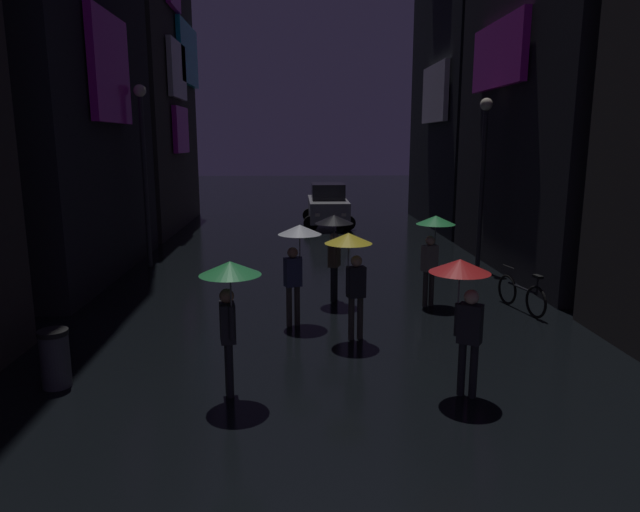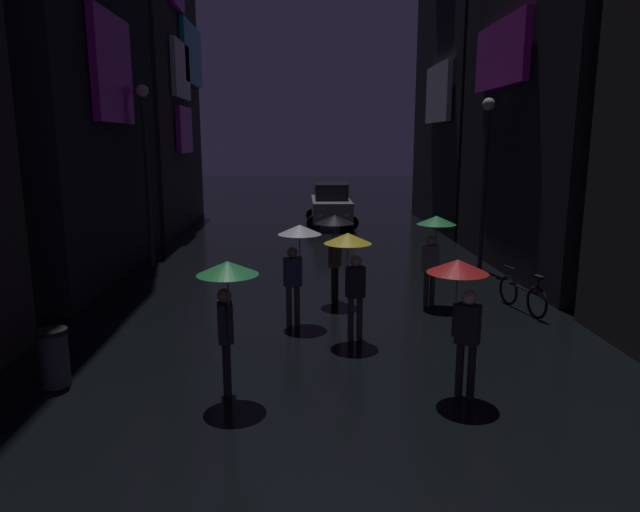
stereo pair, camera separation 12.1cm
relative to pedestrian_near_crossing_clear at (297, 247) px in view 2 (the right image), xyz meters
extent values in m
cube|color=#F226D8|center=(-4.88, 4.35, 4.00)|extent=(0.20, 2.89, 2.79)
cube|color=#33302D|center=(-7.03, 14.18, 5.01)|extent=(4.00, 8.78, 13.35)
cube|color=#F226D8|center=(-4.88, 13.62, 2.58)|extent=(0.20, 2.54, 1.92)
cube|color=white|center=(-4.88, 13.43, 5.01)|extent=(0.20, 2.99, 2.29)
cube|color=#19D8F2|center=(-4.88, 16.11, 6.00)|extent=(0.20, 4.21, 2.66)
cube|color=#F226D8|center=(5.82, 5.33, 4.56)|extent=(0.20, 3.96, 1.84)
cube|color=black|center=(7.97, 14.06, 7.11)|extent=(4.00, 8.54, 17.56)
cube|color=white|center=(5.82, 12.75, 4.05)|extent=(0.20, 3.69, 2.33)
cylinder|color=#38332D|center=(-0.19, -0.11, -1.24)|extent=(0.12, 0.12, 0.85)
cylinder|color=#38332D|center=(-0.02, -0.04, -1.24)|extent=(0.12, 0.12, 0.85)
cube|color=#333859|center=(-0.10, -0.08, -0.52)|extent=(0.40, 0.33, 0.60)
sphere|color=#9E7051|center=(-0.10, -0.08, -0.11)|extent=(0.22, 0.22, 0.22)
cylinder|color=#333859|center=(0.05, 0.04, -0.47)|extent=(0.09, 0.09, 0.50)
cylinder|color=slate|center=(0.05, 0.04, -0.13)|extent=(0.02, 0.02, 0.77)
cone|color=silver|center=(0.05, 0.04, 0.35)|extent=(0.90, 0.90, 0.20)
cylinder|color=black|center=(2.61, -3.63, -1.24)|extent=(0.12, 0.12, 0.85)
cylinder|color=black|center=(2.46, -3.53, -1.24)|extent=(0.12, 0.12, 0.85)
cube|color=black|center=(2.53, -3.58, -0.52)|extent=(0.40, 0.37, 0.60)
sphere|color=beige|center=(2.53, -3.58, -0.11)|extent=(0.22, 0.22, 0.22)
cylinder|color=black|center=(2.35, -3.52, -0.47)|extent=(0.09, 0.09, 0.50)
cylinder|color=slate|center=(2.35, -3.52, -0.13)|extent=(0.02, 0.02, 0.77)
cone|color=red|center=(2.35, -3.52, 0.35)|extent=(0.90, 0.90, 0.20)
cylinder|color=#38332D|center=(2.98, 1.17, -1.24)|extent=(0.12, 0.12, 0.85)
cylinder|color=#38332D|center=(3.14, 1.25, -1.24)|extent=(0.12, 0.12, 0.85)
cube|color=gray|center=(3.06, 1.21, -0.52)|extent=(0.40, 0.35, 0.60)
sphere|color=tan|center=(3.06, 1.21, -0.11)|extent=(0.22, 0.22, 0.22)
cylinder|color=gray|center=(3.20, 1.34, -0.47)|extent=(0.09, 0.09, 0.50)
cylinder|color=slate|center=(3.20, 1.34, -0.13)|extent=(0.02, 0.02, 0.77)
cone|color=green|center=(3.20, 1.34, 0.35)|extent=(0.90, 0.90, 0.20)
cylinder|color=black|center=(-1.09, -3.27, -1.24)|extent=(0.12, 0.12, 0.85)
cylinder|color=black|center=(-1.05, -3.44, -1.24)|extent=(0.12, 0.12, 0.85)
cube|color=black|center=(-1.07, -3.36, -0.52)|extent=(0.28, 0.37, 0.60)
sphere|color=#9E7051|center=(-1.07, -3.36, -0.11)|extent=(0.22, 0.22, 0.22)
cylinder|color=black|center=(-0.99, -3.52, -0.47)|extent=(0.09, 0.09, 0.50)
cylinder|color=slate|center=(-0.99, -3.52, -0.13)|extent=(0.02, 0.02, 0.77)
cone|color=green|center=(-0.99, -3.52, 0.35)|extent=(0.90, 0.90, 0.20)
cylinder|color=black|center=(0.92, 1.85, -1.24)|extent=(0.12, 0.12, 0.85)
cylinder|color=black|center=(0.85, 1.68, -1.24)|extent=(0.12, 0.12, 0.85)
cube|color=brown|center=(0.89, 1.77, -0.52)|extent=(0.33, 0.40, 0.60)
sphere|color=beige|center=(0.89, 1.77, -0.11)|extent=(0.22, 0.22, 0.22)
cylinder|color=brown|center=(0.86, 1.58, -0.47)|extent=(0.09, 0.09, 0.50)
cylinder|color=slate|center=(0.86, 1.58, -0.13)|extent=(0.02, 0.02, 0.77)
cone|color=black|center=(0.86, 1.58, 0.35)|extent=(0.90, 0.90, 0.20)
cylinder|color=#38332D|center=(1.20, -0.95, -1.24)|extent=(0.12, 0.12, 0.85)
cylinder|color=#38332D|center=(1.03, -0.99, -1.24)|extent=(0.12, 0.12, 0.85)
cube|color=black|center=(1.12, -0.97, -0.52)|extent=(0.38, 0.29, 0.60)
sphere|color=tan|center=(1.12, -0.97, -0.11)|extent=(0.22, 0.22, 0.22)
cylinder|color=black|center=(0.95, -1.06, -0.47)|extent=(0.09, 0.09, 0.50)
cylinder|color=slate|center=(0.95, -1.06, -0.13)|extent=(0.02, 0.02, 0.77)
cone|color=yellow|center=(0.95, -1.06, 0.35)|extent=(0.90, 0.90, 0.20)
torus|color=black|center=(4.95, 1.27, -1.31)|extent=(0.21, 0.72, 0.72)
torus|color=black|center=(5.19, 0.20, -1.31)|extent=(0.21, 0.72, 0.72)
cylinder|color=black|center=(5.07, 0.73, -1.13)|extent=(0.26, 0.99, 0.05)
cylinder|color=black|center=(5.19, 0.20, -0.96)|extent=(0.04, 0.04, 0.40)
cube|color=black|center=(5.19, 0.20, -0.74)|extent=(0.17, 0.26, 0.06)
cylinder|color=black|center=(4.95, 1.27, -0.76)|extent=(0.13, 0.45, 0.03)
cube|color=#99999E|center=(1.45, 14.11, -0.90)|extent=(1.71, 4.10, 0.90)
cube|color=black|center=(1.45, 14.11, -0.10)|extent=(1.45, 1.85, 0.70)
cylinder|color=black|center=(2.26, 12.78, -1.35)|extent=(0.64, 0.22, 0.64)
cylinder|color=black|center=(0.65, 12.78, -1.35)|extent=(0.64, 0.22, 0.64)
cylinder|color=black|center=(2.26, 15.44, -1.35)|extent=(0.64, 0.22, 0.64)
cylinder|color=black|center=(0.65, 15.45, -1.35)|extent=(0.64, 0.22, 0.64)
cube|color=white|center=(2.00, 12.04, -0.90)|extent=(0.20, 0.06, 0.14)
cube|color=white|center=(0.90, 12.04, -0.90)|extent=(0.20, 0.06, 0.14)
cylinder|color=#2D2D33|center=(5.47, 5.08, 0.66)|extent=(0.14, 0.14, 4.65)
sphere|color=#F9EFCC|center=(5.47, 5.08, 3.16)|extent=(0.36, 0.36, 0.36)
cylinder|color=#2D2D33|center=(-4.53, 5.87, 0.86)|extent=(0.14, 0.14, 5.06)
sphere|color=#F9EFCC|center=(-4.53, 5.87, 3.57)|extent=(0.36, 0.36, 0.36)
cylinder|color=#3F3F47|center=(-3.83, -2.94, -1.24)|extent=(0.44, 0.44, 0.85)
cylinder|color=black|center=(-3.83, -2.94, -0.78)|extent=(0.46, 0.46, 0.08)
camera|label=1|loc=(-0.06, -11.55, 2.15)|focal=32.00mm
camera|label=2|loc=(0.06, -11.55, 2.15)|focal=32.00mm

